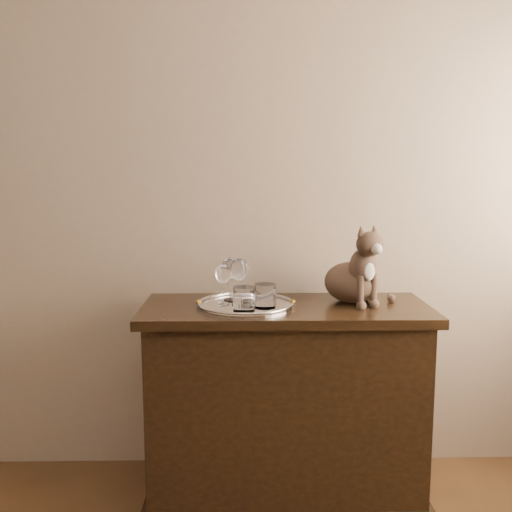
{
  "coord_description": "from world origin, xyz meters",
  "views": [
    {
      "loc": [
        0.43,
        -0.38,
        1.4
      ],
      "look_at": [
        0.48,
        1.95,
        1.06
      ],
      "focal_mm": 40.0,
      "sensor_mm": 36.0,
      "label": 1
    }
  ],
  "objects": [
    {
      "name": "wine_glass_a",
      "position": [
        0.37,
        2.0,
        0.95
      ],
      "size": [
        0.07,
        0.07,
        0.19
      ],
      "primitive_type": null,
      "color": "white",
      "rests_on": "tray"
    },
    {
      "name": "tray",
      "position": [
        0.43,
        1.93,
        0.85
      ],
      "size": [
        0.4,
        0.4,
        0.01
      ],
      "primitive_type": "cylinder",
      "color": "white",
      "rests_on": "sideboard"
    },
    {
      "name": "cat",
      "position": [
        0.88,
        2.01,
        1.02
      ],
      "size": [
        0.43,
        0.42,
        0.34
      ],
      "primitive_type": null,
      "rotation": [
        0.0,
        0.0,
        0.38
      ],
      "color": "#4E3E2E",
      "rests_on": "sideboard"
    },
    {
      "name": "wine_glass_b",
      "position": [
        0.41,
        2.01,
        0.95
      ],
      "size": [
        0.07,
        0.07,
        0.18
      ],
      "primitive_type": null,
      "color": "white",
      "rests_on": "tray"
    },
    {
      "name": "tumbler_b",
      "position": [
        0.43,
        1.81,
        0.91
      ],
      "size": [
        0.09,
        0.09,
        0.1
      ],
      "primitive_type": "cylinder",
      "color": "white",
      "rests_on": "tray"
    },
    {
      "name": "sideboard",
      "position": [
        0.6,
        1.94,
        0.42
      ],
      "size": [
        1.2,
        0.5,
        0.85
      ],
      "primitive_type": null,
      "color": "black",
      "rests_on": "ground"
    },
    {
      "name": "tumbler_a",
      "position": [
        0.51,
        1.87,
        0.91
      ],
      "size": [
        0.09,
        0.09,
        0.1
      ],
      "primitive_type": "cylinder",
      "color": "silver",
      "rests_on": "tray"
    },
    {
      "name": "wall_back",
      "position": [
        0.0,
        2.25,
        1.35
      ],
      "size": [
        4.0,
        0.1,
        2.7
      ],
      "primitive_type": "cube",
      "color": "tan",
      "rests_on": "ground"
    },
    {
      "name": "wine_glass_c",
      "position": [
        0.34,
        1.93,
        0.94
      ],
      "size": [
        0.06,
        0.06,
        0.17
      ],
      "primitive_type": null,
      "color": "white",
      "rests_on": "tray"
    },
    {
      "name": "wine_glass_d",
      "position": [
        0.4,
        1.92,
        0.95
      ],
      "size": [
        0.07,
        0.07,
        0.19
      ],
      "primitive_type": null,
      "color": "silver",
      "rests_on": "tray"
    }
  ]
}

